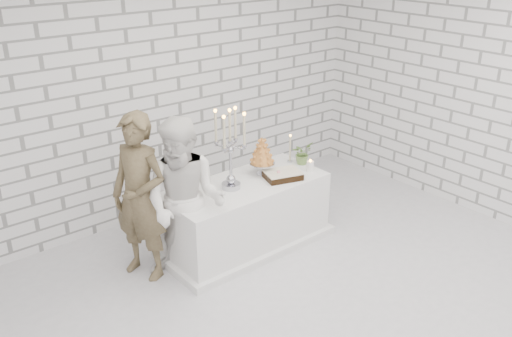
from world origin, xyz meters
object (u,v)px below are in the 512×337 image
(groom, at_px, (140,198))
(croquembouche, at_px, (262,156))
(candelabra, at_px, (230,149))
(bride, at_px, (185,203))
(cake_table, at_px, (245,214))

(groom, xyz_separation_m, croquembouche, (1.43, -0.14, 0.12))
(candelabra, bearing_deg, bride, -168.08)
(cake_table, distance_m, groom, 1.25)
(cake_table, height_order, croquembouche, croquembouche)
(candelabra, height_order, croquembouche, candelabra)
(cake_table, xyz_separation_m, croquembouche, (0.30, 0.07, 0.60))
(cake_table, relative_size, croquembouche, 4.07)
(cake_table, height_order, bride, bride)
(candelabra, distance_m, croquembouche, 0.53)
(cake_table, relative_size, bride, 1.07)
(cake_table, bearing_deg, bride, -170.89)
(bride, distance_m, candelabra, 0.75)
(cake_table, bearing_deg, candelabra, 179.02)
(groom, height_order, candelabra, groom)
(groom, distance_m, bride, 0.46)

